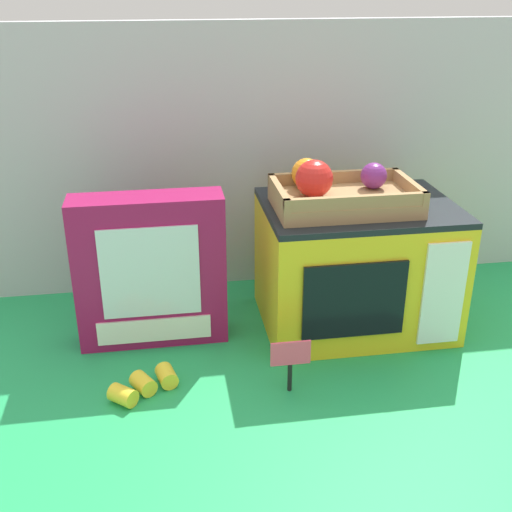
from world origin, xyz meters
The scene contains 7 objects.
ground_plane centered at (0.00, 0.00, 0.00)m, with size 1.70×1.70×0.00m, color #219E54.
display_back_panel centered at (0.00, 0.26, 0.29)m, with size 1.61×0.03×0.59m, color #B7BABF.
toy_microwave centered at (0.15, 0.02, 0.13)m, with size 0.37×0.28×0.26m.
food_groups_crate centered at (0.10, 0.01, 0.29)m, with size 0.27×0.17×0.10m.
cookie_set_box centered at (-0.26, 0.01, 0.15)m, with size 0.29×0.08×0.30m.
price_sign centered at (-0.03, -0.20, 0.07)m, with size 0.07×0.01×0.10m.
loose_toy_banana centered at (-0.28, -0.17, 0.02)m, with size 0.12×0.10×0.03m.
Camera 1 is at (-0.23, -1.09, 0.67)m, focal length 44.00 mm.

